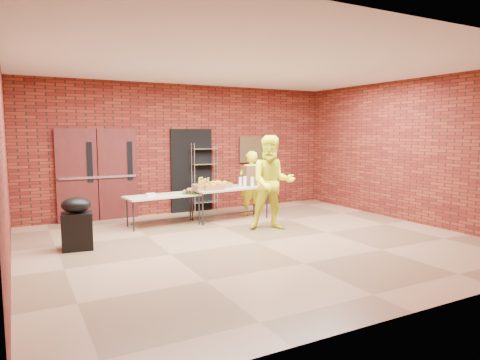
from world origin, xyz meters
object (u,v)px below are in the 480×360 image
at_px(volunteer_woman, 251,183).
at_px(volunteer_man, 272,183).
at_px(table_right, 230,190).
at_px(wire_rack, 205,177).
at_px(coffee_dispenser, 250,175).
at_px(covered_grill, 77,223).
at_px(table_left, 163,198).

height_order(volunteer_woman, volunteer_man, volunteer_man).
height_order(table_right, volunteer_man, volunteer_man).
bearing_deg(wire_rack, volunteer_woman, -48.94).
bearing_deg(volunteer_woman, coffee_dispenser, 54.64).
relative_size(coffee_dispenser, volunteer_man, 0.24).
bearing_deg(covered_grill, table_left, 38.53).
distance_m(covered_grill, volunteer_man, 3.84).
distance_m(table_right, volunteer_woman, 0.68).
bearing_deg(table_left, wire_rack, 31.98).
height_order(coffee_dispenser, covered_grill, coffee_dispenser).
xyz_separation_m(table_right, covered_grill, (-3.48, -1.04, -0.23)).
distance_m(table_left, volunteer_woman, 2.23).
relative_size(covered_grill, volunteer_man, 0.47).
distance_m(table_right, covered_grill, 3.64).
relative_size(table_left, table_right, 0.88).
bearing_deg(table_right, volunteer_woman, 9.02).
bearing_deg(coffee_dispenser, volunteer_man, -101.02).
xyz_separation_m(wire_rack, table_left, (-1.46, -1.13, -0.26)).
distance_m(wire_rack, volunteer_man, 2.57).
xyz_separation_m(table_left, volunteer_man, (1.89, -1.40, 0.37)).
bearing_deg(volunteer_man, table_right, 126.04).
bearing_deg(table_right, covered_grill, -170.03).
distance_m(wire_rack, volunteer_woman, 1.28).
height_order(wire_rack, volunteer_man, volunteer_man).
distance_m(covered_grill, volunteer_woman, 4.33).
bearing_deg(volunteer_man, coffee_dispenser, 101.64).
bearing_deg(volunteer_man, wire_rack, 122.27).
height_order(coffee_dispenser, volunteer_woman, volunteer_woman).
relative_size(wire_rack, table_right, 0.91).
xyz_separation_m(wire_rack, covered_grill, (-3.37, -2.25, -0.41)).
distance_m(coffee_dispenser, volunteer_man, 1.46).
height_order(table_right, coffee_dispenser, coffee_dispenser).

